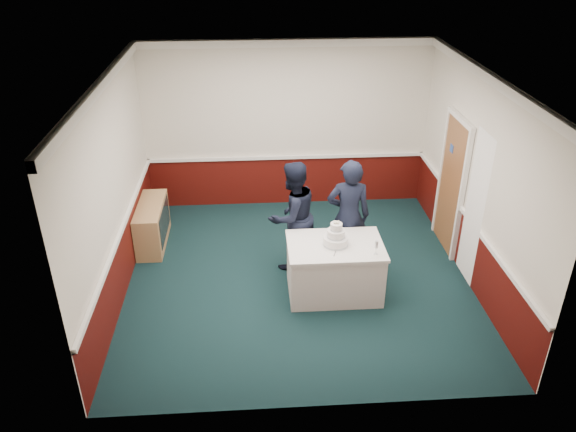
{
  "coord_description": "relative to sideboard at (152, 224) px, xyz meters",
  "views": [
    {
      "loc": [
        -0.62,
        -6.92,
        4.78
      ],
      "look_at": [
        -0.16,
        -0.1,
        1.1
      ],
      "focal_mm": 35.0,
      "sensor_mm": 36.0,
      "label": 1
    }
  ],
  "objects": [
    {
      "name": "wedding_cake",
      "position": [
        2.76,
        -1.54,
        0.55
      ],
      "size": [
        0.35,
        0.35,
        0.36
      ],
      "color": "white",
      "rests_on": "cake_table"
    },
    {
      "name": "room_shell",
      "position": [
        2.36,
        -0.54,
        1.62
      ],
      "size": [
        5.0,
        5.0,
        3.0
      ],
      "color": "silver",
      "rests_on": "ground"
    },
    {
      "name": "person_man",
      "position": [
        2.22,
        -0.8,
        0.5
      ],
      "size": [
        1.05,
        1.0,
        1.7
      ],
      "primitive_type": "imported",
      "rotation": [
        0.0,
        0.0,
        3.74
      ],
      "color": "black",
      "rests_on": "ground"
    },
    {
      "name": "sideboard",
      "position": [
        0.0,
        0.0,
        0.0
      ],
      "size": [
        0.41,
        1.2,
        0.7
      ],
      "color": "tan",
      "rests_on": "ground"
    },
    {
      "name": "ground",
      "position": [
        2.28,
        -1.15,
        -0.35
      ],
      "size": [
        5.0,
        5.0,
        0.0
      ],
      "primitive_type": "plane",
      "color": "black",
      "rests_on": "ground"
    },
    {
      "name": "champagne_flute",
      "position": [
        3.26,
        -1.82,
        0.58
      ],
      "size": [
        0.05,
        0.05,
        0.21
      ],
      "color": "silver",
      "rests_on": "cake_table"
    },
    {
      "name": "cake_knife",
      "position": [
        2.73,
        -1.74,
        0.44
      ],
      "size": [
        0.08,
        0.21,
        0.0
      ],
      "primitive_type": "cube",
      "rotation": [
        0.0,
        0.0,
        -0.32
      ],
      "color": "silver",
      "rests_on": "cake_table"
    },
    {
      "name": "person_woman",
      "position": [
        3.03,
        -0.92,
        0.53
      ],
      "size": [
        0.67,
        0.46,
        1.77
      ],
      "primitive_type": "imported",
      "rotation": [
        0.0,
        0.0,
        3.09
      ],
      "color": "black",
      "rests_on": "ground"
    },
    {
      "name": "cake_table",
      "position": [
        2.76,
        -1.54,
        0.05
      ],
      "size": [
        1.32,
        0.92,
        0.79
      ],
      "color": "white",
      "rests_on": "ground"
    }
  ]
}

